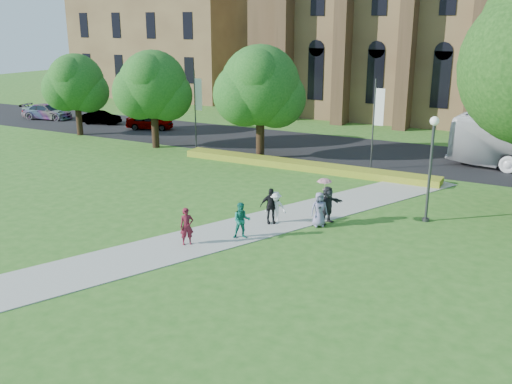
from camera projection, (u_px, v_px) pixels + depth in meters
The scene contains 21 objects.
ground at pixel (229, 237), 26.26m from camera, with size 160.00×160.00×0.00m, color #2D661E.
road at pixel (364, 152), 43.15m from camera, with size 160.00×10.00×0.02m, color black.
footpath at pixel (240, 230), 27.10m from camera, with size 3.20×30.00×0.04m, color #B2B2A8.
flower_hedge at pixel (304, 166), 38.25m from camera, with size 18.00×1.40×0.45m, color gold.
building_west at pixel (168, 23), 74.40m from camera, with size 22.00×14.00×18.30m.
streetlamp at pixel (431, 157), 27.42m from camera, with size 0.44×0.44×5.24m.
street_tree_0 at pixel (153, 85), 43.44m from camera, with size 5.20×5.20×7.50m.
street_tree_1 at pixel (260, 86), 39.70m from camera, with size 5.60×5.60×8.05m.
street_tree_2 at pixel (76, 82), 48.43m from camera, with size 4.80×4.80×6.95m.
banner_pole_0 at pixel (375, 119), 37.17m from camera, with size 0.70×0.10×6.00m.
banner_pole_1 at pixel (196, 105), 43.48m from camera, with size 0.70×0.10×6.00m.
car_0 at pixel (150, 121), 51.98m from camera, with size 1.70×4.23×1.44m, color gray.
car_1 at pixel (101, 118), 54.70m from camera, with size 1.30×3.73×1.23m, color gray.
car_2 at pixel (47, 112), 57.38m from camera, with size 2.09×5.13×1.49m, color gray.
pedestrian_0 at pixel (187, 226), 25.09m from camera, with size 0.61×0.40×1.68m, color maroon.
pedestrian_1 at pixel (242, 221), 25.81m from camera, with size 0.82×0.64×1.69m, color #17745F.
pedestrian_2 at pixel (276, 207), 27.77m from camera, with size 1.03×0.59×1.59m, color silver.
pedestrian_3 at pixel (271, 206), 27.73m from camera, with size 1.04×0.43×1.77m, color black.
pedestrian_4 at pixel (319, 209), 27.35m from camera, with size 0.83×0.54×1.69m, color slate.
pedestrian_5 at pixel (328, 205), 27.74m from camera, with size 1.72×0.55×1.86m, color #212328.
parasol at pixel (324, 186), 27.02m from camera, with size 0.69×0.69×0.61m, color #D1939D.
Camera 1 is at (12.63, -21.08, 9.58)m, focal length 40.00 mm.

